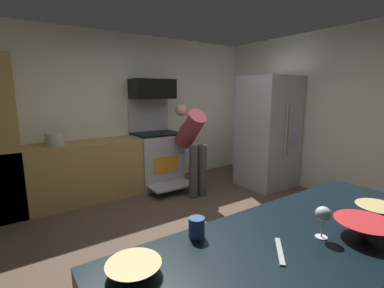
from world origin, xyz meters
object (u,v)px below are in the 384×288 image
(oven_range, at_px, (157,157))
(stock_pot, at_px, (55,139))
(person_cook, at_px, (192,141))
(mixing_bowl_prep, at_px, (378,211))
(refrigerator, at_px, (268,132))
(mixing_bowl_small, at_px, (364,229))
(mug_coffee, at_px, (197,228))
(wine_glass_mid, at_px, (323,215))
(microwave, at_px, (153,89))
(mixing_bowl_large, at_px, (134,269))

(oven_range, xyz_separation_m, stock_pot, (-1.59, 0.01, 0.48))
(person_cook, distance_m, mixing_bowl_prep, 2.96)
(refrigerator, distance_m, mixing_bowl_small, 3.45)
(refrigerator, height_order, mug_coffee, refrigerator)
(mixing_bowl_small, distance_m, stock_pot, 3.77)
(person_cook, relative_size, mug_coffee, 13.83)
(person_cook, distance_m, mug_coffee, 2.99)
(mug_coffee, bearing_deg, person_cook, 56.11)
(wine_glass_mid, xyz_separation_m, stock_pot, (-0.73, 3.54, -0.04))
(person_cook, bearing_deg, mug_coffee, -123.89)
(refrigerator, height_order, stock_pot, refrigerator)
(microwave, bearing_deg, stock_pot, -177.11)
(mixing_bowl_small, bearing_deg, mixing_bowl_prep, 12.11)
(refrigerator, height_order, mixing_bowl_prep, refrigerator)
(mixing_bowl_small, bearing_deg, mug_coffee, 145.66)
(mixing_bowl_small, relative_size, wine_glass_mid, 1.75)
(wine_glass_mid, relative_size, mug_coffee, 1.60)
(microwave, height_order, refrigerator, refrigerator)
(stock_pot, bearing_deg, mixing_bowl_large, -93.07)
(refrigerator, xyz_separation_m, mixing_bowl_small, (-2.29, -2.57, -0.01))
(person_cook, bearing_deg, mixing_bowl_large, -128.50)
(microwave, bearing_deg, wine_glass_mid, -103.28)
(oven_range, bearing_deg, microwave, 90.00)
(person_cook, height_order, mug_coffee, person_cook)
(mixing_bowl_small, relative_size, stock_pot, 1.14)
(mixing_bowl_large, bearing_deg, oven_range, 61.60)
(oven_range, bearing_deg, mixing_bowl_prep, -95.29)
(person_cook, relative_size, wine_glass_mid, 8.63)
(wine_glass_mid, bearing_deg, mixing_bowl_small, -32.60)
(mixing_bowl_prep, distance_m, mug_coffee, 1.13)
(refrigerator, bearing_deg, mixing_bowl_prep, -127.99)
(oven_range, height_order, wine_glass_mid, oven_range)
(person_cook, xyz_separation_m, mug_coffee, (-1.66, -2.48, 0.08))
(mixing_bowl_large, distance_m, stock_pot, 3.28)
(person_cook, bearing_deg, refrigerator, -16.20)
(refrigerator, relative_size, stock_pot, 7.40)
(person_cook, height_order, mixing_bowl_large, person_cook)
(microwave, distance_m, person_cook, 1.17)
(oven_range, relative_size, person_cook, 1.05)
(microwave, height_order, mixing_bowl_small, microwave)
(microwave, distance_m, wine_glass_mid, 3.78)
(mixing_bowl_large, relative_size, mixing_bowl_small, 0.78)
(refrigerator, bearing_deg, mixing_bowl_small, -131.67)
(mixing_bowl_small, height_order, mixing_bowl_prep, mixing_bowl_small)
(mixing_bowl_large, height_order, stock_pot, stock_pot)
(refrigerator, relative_size, person_cook, 1.31)
(person_cook, height_order, mixing_bowl_prep, person_cook)
(mixing_bowl_large, xyz_separation_m, wine_glass_mid, (0.91, -0.27, 0.10))
(mug_coffee, bearing_deg, stock_pot, 93.73)
(refrigerator, bearing_deg, microwave, 144.27)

